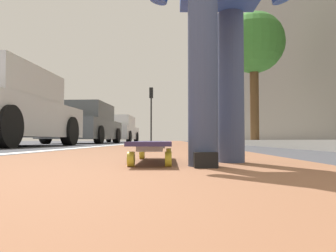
{
  "coord_description": "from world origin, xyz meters",
  "views": [
    {
      "loc": [
        -0.85,
        -0.29,
        0.12
      ],
      "look_at": [
        13.39,
        0.05,
        0.74
      ],
      "focal_mm": 35.09,
      "sensor_mm": 36.0,
      "label": 1
    }
  ],
  "objects_px": {
    "skateboard": "(153,145)",
    "parked_car_far": "(118,130)",
    "parked_car_near": "(1,109)",
    "parked_car_mid": "(84,125)",
    "street_tree_mid": "(254,44)",
    "traffic_light": "(151,104)"
  },
  "relations": [
    {
      "from": "parked_car_far",
      "to": "parked_car_near",
      "type": "bearing_deg",
      "value": 179.73
    },
    {
      "from": "skateboard",
      "to": "parked_car_far",
      "type": "relative_size",
      "value": 0.18
    },
    {
      "from": "parked_car_near",
      "to": "parked_car_mid",
      "type": "bearing_deg",
      "value": 0.37
    },
    {
      "from": "parked_car_near",
      "to": "traffic_light",
      "type": "xyz_separation_m",
      "value": [
        18.75,
        -1.44,
        2.15
      ]
    },
    {
      "from": "parked_car_near",
      "to": "parked_car_far",
      "type": "bearing_deg",
      "value": -0.27
    },
    {
      "from": "skateboard",
      "to": "traffic_light",
      "type": "xyz_separation_m",
      "value": [
        23.11,
        1.76,
        2.77
      ]
    },
    {
      "from": "skateboard",
      "to": "parked_car_mid",
      "type": "relative_size",
      "value": 0.2
    },
    {
      "from": "parked_car_mid",
      "to": "street_tree_mid",
      "type": "xyz_separation_m",
      "value": [
        -0.1,
        -6.21,
        2.92
      ]
    },
    {
      "from": "skateboard",
      "to": "street_tree_mid",
      "type": "xyz_separation_m",
      "value": [
        10.07,
        -2.97,
        3.52
      ]
    },
    {
      "from": "parked_car_far",
      "to": "traffic_light",
      "type": "xyz_separation_m",
      "value": [
        6.49,
        -1.38,
        2.17
      ]
    },
    {
      "from": "traffic_light",
      "to": "parked_car_mid",
      "type": "bearing_deg",
      "value": 173.47
    },
    {
      "from": "parked_car_mid",
      "to": "parked_car_far",
      "type": "xyz_separation_m",
      "value": [
        6.44,
        -0.1,
        0.01
      ]
    },
    {
      "from": "parked_car_mid",
      "to": "parked_car_far",
      "type": "bearing_deg",
      "value": -0.85
    },
    {
      "from": "traffic_light",
      "to": "parked_car_far",
      "type": "bearing_deg",
      "value": 167.96
    },
    {
      "from": "skateboard",
      "to": "parked_car_near",
      "type": "relative_size",
      "value": 0.19
    },
    {
      "from": "parked_car_mid",
      "to": "parked_car_far",
      "type": "height_order",
      "value": "parked_car_far"
    },
    {
      "from": "skateboard",
      "to": "parked_car_mid",
      "type": "distance_m",
      "value": 10.69
    },
    {
      "from": "street_tree_mid",
      "to": "parked_car_far",
      "type": "bearing_deg",
      "value": 43.04
    },
    {
      "from": "skateboard",
      "to": "parked_car_far",
      "type": "xyz_separation_m",
      "value": [
        16.62,
        3.15,
        0.61
      ]
    },
    {
      "from": "parked_car_mid",
      "to": "street_tree_mid",
      "type": "relative_size",
      "value": 0.89
    },
    {
      "from": "skateboard",
      "to": "parked_car_near",
      "type": "bearing_deg",
      "value": 36.35
    },
    {
      "from": "parked_car_mid",
      "to": "skateboard",
      "type": "bearing_deg",
      "value": -162.33
    }
  ]
}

